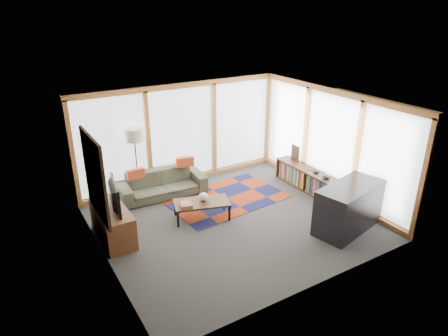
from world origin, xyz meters
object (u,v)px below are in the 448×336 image
bookshelf (309,180)px  tv_console (113,224)px  coffee_table (202,210)px  sofa (162,184)px  floor_lamp (137,163)px  television (110,196)px  bar_counter (349,207)px

bookshelf → tv_console: 4.86m
coffee_table → bookshelf: 2.96m
sofa → tv_console: (-1.60, -1.30, 0.03)m
sofa → floor_lamp: bearing=155.9°
television → bar_counter: (4.27, -2.11, -0.46)m
floor_lamp → bar_counter: size_ratio=1.11×
tv_console → bar_counter: 4.79m
floor_lamp → television: 1.91m
floor_lamp → television: floor_lamp is taller
bookshelf → television: (-4.84, 0.34, 0.68)m
sofa → bar_counter: bearing=-48.0°
sofa → bookshelf: size_ratio=0.96×
sofa → bookshelf: 3.65m
floor_lamp → television: (-1.08, -1.58, 0.09)m
tv_console → television: size_ratio=1.35×
sofa → bookshelf: bearing=-23.0°
tv_console → bookshelf: bearing=-4.1°
sofa → television: television is taller
tv_console → sofa: bearing=39.0°
bookshelf → television: 4.89m
sofa → coffee_table: bearing=-74.9°
sofa → floor_lamp: (-0.51, 0.27, 0.55)m
floor_lamp → coffee_table: 2.04m
sofa → floor_lamp: size_ratio=1.22×
sofa → bar_counter: 4.36m
sofa → coffee_table: size_ratio=1.76×
coffee_table → sofa: bearing=101.2°
sofa → tv_console: bearing=-137.1°
coffee_table → bar_counter: size_ratio=0.77×
floor_lamp → coffee_table: size_ratio=1.45×
floor_lamp → bar_counter: floor_lamp is taller
bookshelf → television: television is taller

